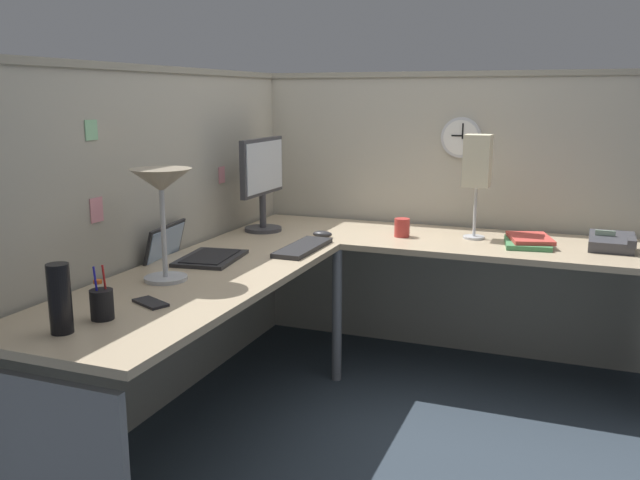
# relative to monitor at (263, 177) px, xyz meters

# --- Properties ---
(ground_plane) EXTENTS (6.80, 6.80, 0.00)m
(ground_plane) POSITION_rel_monitor_xyz_m (-0.30, -0.64, -1.02)
(ground_plane) COLOR #2D3842
(cubicle_wall_back) EXTENTS (2.57, 0.12, 1.58)m
(cubicle_wall_back) POSITION_rel_monitor_xyz_m (-0.67, 0.23, -0.23)
(cubicle_wall_back) COLOR #A8A393
(cubicle_wall_back) RESTS_ON ground
(cubicle_wall_right) EXTENTS (0.12, 2.37, 1.58)m
(cubicle_wall_right) POSITION_rel_monitor_xyz_m (0.57, -0.90, -0.23)
(cubicle_wall_right) COLOR #A8A393
(cubicle_wall_right) RESTS_ON ground
(desk) EXTENTS (2.35, 2.15, 0.73)m
(desk) POSITION_rel_monitor_xyz_m (-0.45, -0.69, -0.39)
(desk) COLOR tan
(desk) RESTS_ON ground
(monitor) EXTENTS (0.46, 0.20, 0.50)m
(monitor) POSITION_rel_monitor_xyz_m (0.00, 0.00, 0.00)
(monitor) COLOR #38383D
(monitor) RESTS_ON desk
(laptop) EXTENTS (0.39, 0.42, 0.22)m
(laptop) POSITION_rel_monitor_xyz_m (-0.70, 0.02, -0.27)
(laptop) COLOR #232326
(laptop) RESTS_ON desk
(keyboard) EXTENTS (0.43, 0.14, 0.02)m
(keyboard) POSITION_rel_monitor_xyz_m (-0.35, -0.38, -0.28)
(keyboard) COLOR #232326
(keyboard) RESTS_ON desk
(computer_mouse) EXTENTS (0.06, 0.10, 0.03)m
(computer_mouse) POSITION_rel_monitor_xyz_m (-0.04, -0.36, -0.28)
(computer_mouse) COLOR #232326
(computer_mouse) RESTS_ON desk
(desk_lamp_dome) EXTENTS (0.24, 0.24, 0.44)m
(desk_lamp_dome) POSITION_rel_monitor_xyz_m (-1.04, -0.08, 0.07)
(desk_lamp_dome) COLOR #B7BABF
(desk_lamp_dome) RESTS_ON desk
(pen_cup) EXTENTS (0.08, 0.08, 0.18)m
(pen_cup) POSITION_rel_monitor_xyz_m (-1.52, -0.16, -0.24)
(pen_cup) COLOR black
(pen_cup) RESTS_ON desk
(cell_phone) EXTENTS (0.12, 0.16, 0.01)m
(cell_phone) POSITION_rel_monitor_xyz_m (-1.33, -0.21, -0.29)
(cell_phone) COLOR black
(cell_phone) RESTS_ON desk
(thermos_flask) EXTENTS (0.07, 0.07, 0.22)m
(thermos_flask) POSITION_rel_monitor_xyz_m (-1.68, -0.12, -0.18)
(thermos_flask) COLOR black
(thermos_flask) RESTS_ON desk
(office_phone) EXTENTS (0.19, 0.21, 0.11)m
(office_phone) POSITION_rel_monitor_xyz_m (0.16, -1.75, -0.26)
(office_phone) COLOR #38383D
(office_phone) RESTS_ON desk
(book_stack) EXTENTS (0.32, 0.26, 0.04)m
(book_stack) POSITION_rel_monitor_xyz_m (0.15, -1.37, -0.27)
(book_stack) COLOR #3F7F4C
(book_stack) RESTS_ON desk
(desk_lamp_paper) EXTENTS (0.13, 0.13, 0.53)m
(desk_lamp_paper) POSITION_rel_monitor_xyz_m (0.21, -1.10, 0.09)
(desk_lamp_paper) COLOR #B7BABF
(desk_lamp_paper) RESTS_ON desk
(coffee_mug) EXTENTS (0.08, 0.08, 0.10)m
(coffee_mug) POSITION_rel_monitor_xyz_m (0.12, -0.74, -0.25)
(coffee_mug) COLOR #B2332D
(coffee_mug) RESTS_ON desk
(wall_clock) EXTENTS (0.04, 0.22, 0.22)m
(wall_clock) POSITION_rel_monitor_xyz_m (0.51, -0.96, 0.20)
(wall_clock) COLOR #B7BABF
(pinned_note_leftmost) EXTENTS (0.07, 0.00, 0.08)m
(pinned_note_leftmost) POSITION_rel_monitor_xyz_m (-1.12, 0.18, 0.30)
(pinned_note_leftmost) COLOR #8CCC99
(pinned_note_middle) EXTENTS (0.06, 0.00, 0.09)m
(pinned_note_middle) POSITION_rel_monitor_xyz_m (-0.12, 0.18, 0.02)
(pinned_note_middle) COLOR pink
(pinned_note_rightmost) EXTENTS (0.07, 0.00, 0.10)m
(pinned_note_rightmost) POSITION_rel_monitor_xyz_m (-1.12, 0.18, -0.01)
(pinned_note_rightmost) COLOR pink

